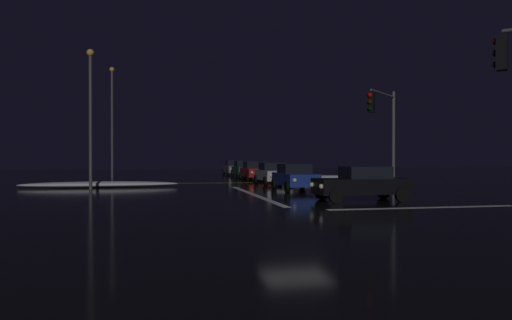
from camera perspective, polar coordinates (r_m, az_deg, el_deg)
name	(u,v)px	position (r m, az deg, el deg)	size (l,w,h in m)	color
ground	(296,212)	(18.55, 4.61, -6.01)	(120.00, 120.00, 0.10)	black
stop_line_north	(254,195)	(26.07, -0.24, -4.01)	(0.35, 13.28, 0.01)	white
centre_line_ns	(223,183)	(37.48, -3.80, -2.64)	(22.00, 0.15, 0.01)	yellow
crosswalk_bar_east	(483,206)	(22.10, 24.69, -4.87)	(13.28, 0.40, 0.01)	white
snow_bank_left_curb	(100,184)	(33.57, -17.57, -2.70)	(10.07, 1.50, 0.39)	white
snow_bank_right_curb	(323,178)	(41.20, 7.77, -2.07)	(10.30, 1.50, 0.43)	white
sedan_blue	(295,177)	(29.14, 4.52, -1.97)	(2.02, 4.33, 1.57)	navy
sedan_silver	(273,173)	(35.31, 1.95, -1.54)	(2.02, 4.33, 1.57)	#B7B7BC
sedan_red	(255,171)	(41.47, -0.17, -1.24)	(2.02, 4.33, 1.57)	maroon
sedan_green	(244,169)	(46.60, -1.37, -1.05)	(2.02, 4.33, 1.57)	#14512D
sedan_gray	(234,168)	(51.78, -2.53, -0.89)	(2.02, 4.33, 1.57)	slate
sedan_black_crossing	(362,183)	(23.01, 12.11, -2.63)	(4.33, 2.02, 1.57)	black
traffic_signal_ne	(384,121)	(27.64, 14.55, 4.35)	(2.89, 2.89, 5.69)	#4C4C51
streetlamp_left_near	(90,108)	(31.41, -18.56, 5.69)	(0.44, 0.44, 8.46)	#424247
streetlamp_left_far	(112,115)	(47.36, -16.28, 5.01)	(0.44, 0.44, 10.19)	#424247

